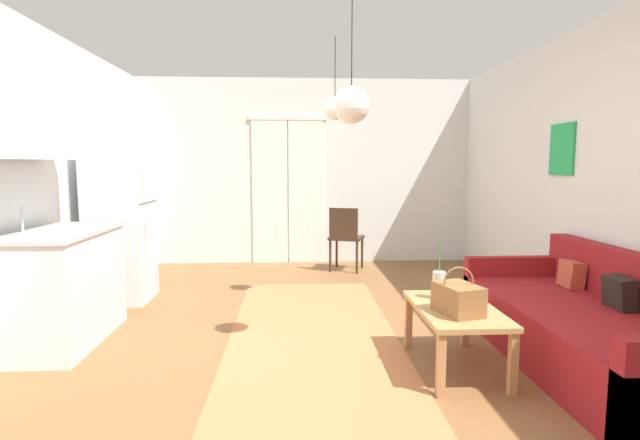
% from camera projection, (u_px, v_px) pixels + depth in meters
% --- Properties ---
extents(ground_plane, '(5.33, 7.95, 0.10)m').
position_uv_depth(ground_plane, '(318.00, 371.00, 3.46)').
color(ground_plane, brown).
extents(wall_back, '(4.93, 0.13, 2.63)m').
position_uv_depth(wall_back, '(304.00, 172.00, 7.00)').
color(wall_back, silver).
rests_on(wall_back, ground_plane).
extents(area_rug, '(1.37, 3.51, 0.01)m').
position_uv_depth(area_rug, '(313.00, 337.00, 3.99)').
color(area_rug, '#B26B42').
rests_on(area_rug, ground_plane).
extents(couch, '(0.95, 2.18, 0.78)m').
position_uv_depth(couch, '(595.00, 330.00, 3.42)').
color(couch, maroon).
rests_on(couch, ground_plane).
extents(coffee_table, '(0.53, 0.91, 0.44)m').
position_uv_depth(coffee_table, '(455.00, 315.00, 3.35)').
color(coffee_table, '#B27F4C').
rests_on(coffee_table, ground_plane).
extents(bamboo_vase, '(0.09, 0.09, 0.42)m').
position_uv_depth(bamboo_vase, '(439.00, 285.00, 3.54)').
color(bamboo_vase, beige).
rests_on(bamboo_vase, coffee_table).
extents(handbag, '(0.30, 0.36, 0.31)m').
position_uv_depth(handbag, '(458.00, 298.00, 3.18)').
color(handbag, brown).
rests_on(handbag, coffee_table).
extents(refrigerator, '(0.60, 0.60, 1.71)m').
position_uv_depth(refrigerator, '(120.00, 219.00, 5.00)').
color(refrigerator, white).
rests_on(refrigerator, ground_plane).
extents(kitchen_counter, '(0.61, 1.16, 2.07)m').
position_uv_depth(kitchen_counter, '(56.00, 245.00, 3.80)').
color(kitchen_counter, silver).
rests_on(kitchen_counter, ground_plane).
extents(accent_chair, '(0.53, 0.52, 0.85)m').
position_uv_depth(accent_chair, '(345.00, 235.00, 6.43)').
color(accent_chair, '#382619').
rests_on(accent_chair, ground_plane).
extents(pendant_lamp_near, '(0.26, 0.26, 0.93)m').
position_uv_depth(pendant_lamp_near, '(351.00, 105.00, 3.34)').
color(pendant_lamp_near, black).
extents(pendant_lamp_far, '(0.23, 0.23, 0.78)m').
position_uv_depth(pendant_lamp_far, '(335.00, 108.00, 4.68)').
color(pendant_lamp_far, black).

